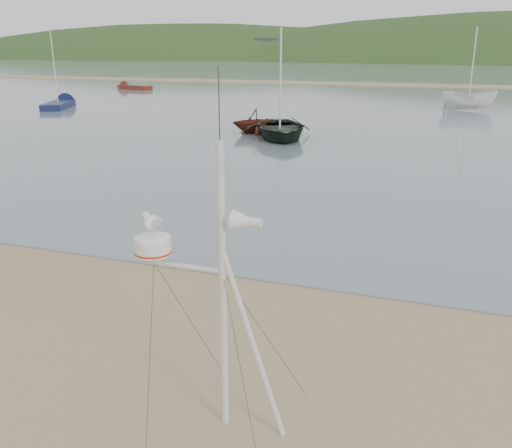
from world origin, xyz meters
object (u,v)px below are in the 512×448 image
(boat_dark, at_px, (280,87))
(boat_red, at_px, (253,110))
(sailboat_blue_near, at_px, (64,103))
(dinghy_red_far, at_px, (128,87))
(mast_rig, at_px, (219,350))
(boat_white, at_px, (471,83))

(boat_dark, relative_size, boat_red, 2.09)
(boat_dark, xyz_separation_m, sailboat_blue_near, (-22.52, 10.43, -2.52))
(boat_red, distance_m, dinghy_red_far, 38.19)
(boat_red, distance_m, sailboat_blue_near, 22.32)
(boat_red, bearing_deg, dinghy_red_far, 175.35)
(mast_rig, xyz_separation_m, dinghy_red_far, (-34.29, 52.52, -0.84))
(sailboat_blue_near, bearing_deg, dinghy_red_far, 106.36)
(mast_rig, height_order, sailboat_blue_near, sailboat_blue_near)
(boat_white, bearing_deg, sailboat_blue_near, 107.06)
(mast_rig, relative_size, boat_dark, 0.84)
(boat_white, bearing_deg, dinghy_red_far, 77.22)
(boat_red, bearing_deg, boat_dark, 6.73)
(boat_red, height_order, dinghy_red_far, boat_red)
(boat_white, relative_size, sailboat_blue_near, 0.63)
(boat_red, relative_size, dinghy_red_far, 0.46)
(boat_white, bearing_deg, boat_dark, 154.57)
(boat_dark, height_order, boat_white, boat_dark)
(mast_rig, relative_size, boat_white, 1.10)
(boat_dark, bearing_deg, dinghy_red_far, 110.41)
(sailboat_blue_near, xyz_separation_m, dinghy_red_far, (-5.58, 19.01, -0.01))
(boat_red, relative_size, boat_white, 0.63)
(boat_dark, relative_size, dinghy_red_far, 0.95)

